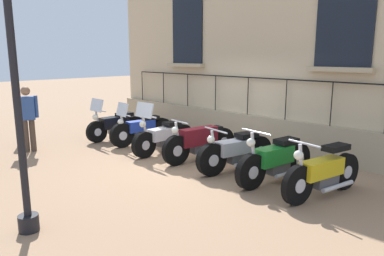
% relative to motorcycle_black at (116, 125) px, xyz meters
% --- Properties ---
extents(ground_plane, '(60.00, 60.00, 0.00)m').
position_rel_motorcycle_black_xyz_m(ground_plane, '(0.02, 3.22, -0.42)').
color(ground_plane, '#9E7A5B').
extents(building_facade, '(0.82, 10.88, 6.88)m').
position_rel_motorcycle_black_xyz_m(building_facade, '(-2.46, 3.22, 2.89)').
color(building_facade, '#C6B28E').
rests_on(building_facade, ground_plane).
extents(motorcycle_black, '(1.90, 0.72, 1.24)m').
position_rel_motorcycle_black_xyz_m(motorcycle_black, '(0.00, 0.00, 0.00)').
color(motorcycle_black, black).
rests_on(motorcycle_black, ground_plane).
extents(motorcycle_blue, '(1.95, 0.63, 1.21)m').
position_rel_motorcycle_black_xyz_m(motorcycle_blue, '(-0.17, 1.03, -0.01)').
color(motorcycle_blue, black).
rests_on(motorcycle_blue, ground_plane).
extents(motorcycle_white, '(1.94, 0.71, 1.34)m').
position_rel_motorcycle_black_xyz_m(motorcycle_white, '(0.03, 2.17, -0.01)').
color(motorcycle_white, black).
rests_on(motorcycle_white, ground_plane).
extents(motorcycle_maroon, '(2.08, 0.67, 1.01)m').
position_rel_motorcycle_black_xyz_m(motorcycle_maroon, '(-0.17, 3.25, 0.03)').
color(motorcycle_maroon, black).
rests_on(motorcycle_maroon, ground_plane).
extents(motorcycle_silver, '(1.95, 0.82, 0.97)m').
position_rel_motorcycle_black_xyz_m(motorcycle_silver, '(-0.12, 4.35, -0.01)').
color(motorcycle_silver, black).
rests_on(motorcycle_silver, ground_plane).
extents(motorcycle_green, '(2.02, 0.74, 1.09)m').
position_rel_motorcycle_black_xyz_m(motorcycle_green, '(-0.09, 5.33, 0.01)').
color(motorcycle_green, black).
rests_on(motorcycle_green, ground_plane).
extents(motorcycle_yellow, '(1.96, 0.74, 1.05)m').
position_rel_motorcycle_black_xyz_m(motorcycle_yellow, '(-0.04, 6.32, 0.01)').
color(motorcycle_yellow, black).
rests_on(motorcycle_yellow, ground_plane).
extents(lamppost, '(0.29, 0.29, 4.54)m').
position_rel_motorcycle_black_xyz_m(lamppost, '(4.09, 3.96, 1.93)').
color(lamppost, black).
rests_on(lamppost, ground_plane).
extents(bollard, '(0.20, 0.20, 1.10)m').
position_rel_motorcycle_black_xyz_m(bollard, '(2.19, -1.32, 0.13)').
color(bollard, black).
rests_on(bollard, ground_plane).
extents(pedestrian_walking, '(0.50, 0.34, 1.67)m').
position_rel_motorcycle_black_xyz_m(pedestrian_walking, '(2.34, -0.39, 0.52)').
color(pedestrian_walking, '#47382D').
rests_on(pedestrian_walking, ground_plane).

